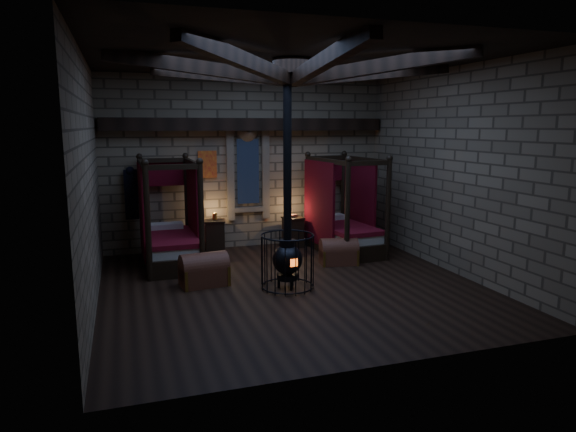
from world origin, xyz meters
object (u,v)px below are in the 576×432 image
object	(u,v)px
bed_right	(343,229)
stove	(287,256)
trunk_right	(339,252)
trunk_left	(204,271)
bed_left	(170,239)

from	to	relation	value
bed_right	stove	world-z (taller)	stove
trunk_right	trunk_left	bearing A→B (deg)	-158.56
bed_left	bed_right	bearing A→B (deg)	-1.86
trunk_left	stove	bearing A→B (deg)	-31.20
bed_right	trunk_left	size ratio (longest dim) A/B	2.40
bed_right	trunk_right	bearing A→B (deg)	-122.96
trunk_left	stove	xyz separation A→B (m)	(1.46, -0.66, 0.33)
bed_left	stove	xyz separation A→B (m)	(1.93, -2.39, 0.06)
bed_left	bed_right	distance (m)	4.10
trunk_right	stove	distance (m)	2.08
trunk_right	bed_left	bearing A→B (deg)	172.54
bed_right	stove	size ratio (longest dim) A/B	0.56
bed_right	trunk_right	xyz separation A→B (m)	(-0.56, -1.04, -0.30)
bed_right	stove	xyz separation A→B (m)	(-2.16, -2.32, 0.06)
trunk_left	trunk_right	xyz separation A→B (m)	(3.07, 0.62, -0.03)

